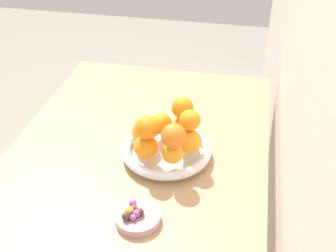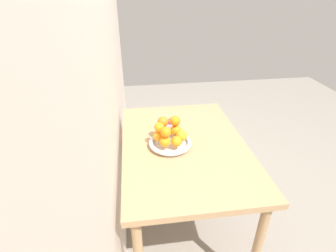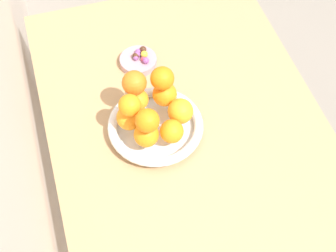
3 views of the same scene
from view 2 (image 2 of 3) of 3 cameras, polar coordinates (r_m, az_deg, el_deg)
ground_plane at (r=2.12m, az=2.91°, el=-20.80°), size 6.00×6.00×0.00m
wall_back at (r=1.39m, az=-14.18°, el=12.57°), size 4.00×0.05×2.50m
dining_table at (r=1.67m, az=3.48°, el=-6.45°), size 1.10×0.76×0.74m
fruit_bowl at (r=1.59m, az=0.49°, el=-3.78°), size 0.26×0.26×0.04m
candy_dish at (r=1.81m, az=-0.15°, el=0.41°), size 0.11×0.11×0.02m
orange_0 at (r=1.62m, az=1.72°, el=-0.94°), size 0.07×0.07×0.07m
orange_1 at (r=1.62m, az=-0.90°, el=-1.15°), size 0.06×0.06×0.06m
orange_2 at (r=1.56m, az=-1.99°, el=-2.23°), size 0.07×0.07×0.07m
orange_3 at (r=1.51m, az=-0.64°, el=-3.37°), size 0.07×0.07×0.07m
orange_4 at (r=1.51m, az=1.86°, el=-3.38°), size 0.06×0.06×0.06m
orange_5 at (r=1.56m, az=2.98°, el=-2.11°), size 0.07×0.07×0.07m
orange_6 at (r=1.52m, az=-1.90°, el=-0.30°), size 0.06×0.06×0.06m
orange_7 at (r=1.48m, az=-0.49°, el=-1.35°), size 0.06×0.06×0.06m
orange_8 at (r=1.59m, az=-1.11°, el=0.92°), size 0.07×0.07×0.07m
orange_9 at (r=1.59m, az=1.54°, el=1.11°), size 0.06×0.06×0.06m
candy_ball_0 at (r=1.80m, az=-0.37°, el=0.89°), size 0.02×0.02×0.02m
candy_ball_1 at (r=1.82m, az=-0.06°, el=1.25°), size 0.02×0.02×0.02m
candy_ball_2 at (r=1.80m, az=-0.35°, el=1.02°), size 0.02×0.02×0.02m
candy_ball_3 at (r=1.82m, az=0.44°, el=1.37°), size 0.02×0.02×0.02m
candy_ball_4 at (r=1.78m, az=0.53°, el=0.67°), size 0.02×0.02×0.02m
candy_ball_5 at (r=1.81m, az=0.47°, el=1.08°), size 0.02×0.02×0.02m
candy_ball_6 at (r=1.81m, az=-0.19°, el=1.10°), size 0.02×0.02×0.02m
candy_ball_7 at (r=1.79m, az=0.31°, el=0.75°), size 0.01×0.01×0.01m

